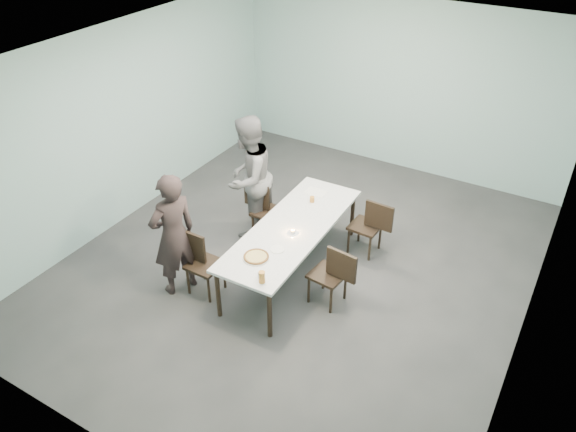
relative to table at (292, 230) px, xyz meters
The scene contains 16 objects.
ground 0.73m from the table, 86.34° to the left, with size 7.00×7.00×0.00m, color #333335.
room_shell 1.35m from the table, 86.34° to the left, with size 6.02×7.02×3.01m.
table is the anchor object (origin of this frame).
chair_near_left 1.27m from the table, 132.74° to the right, with size 0.61×0.42×0.87m.
chair_far_left 1.01m from the table, 145.15° to the left, with size 0.61×0.43×0.87m.
chair_near_right 0.85m from the table, 21.06° to the right, with size 0.63×0.46×0.87m.
chair_far_right 1.23m from the table, 51.63° to the left, with size 0.62×0.44×0.87m.
diner_near 1.55m from the table, 136.66° to the right, with size 0.63×0.41×1.73m, color black.
diner_far 1.21m from the table, 152.55° to the left, with size 0.91×0.71×1.88m, color slate.
pizza 0.81m from the table, 92.91° to the right, with size 0.34×0.34×0.04m.
side_plate 0.54m from the table, 79.83° to the right, with size 0.18×0.18×0.01m, color white.
beer_glass 1.19m from the table, 77.01° to the right, with size 0.08×0.08×0.15m, color #C1792A.
water_tumbler 1.10m from the table, 79.21° to the right, with size 0.08×0.08×0.09m, color silver.
tealight 0.16m from the table, 55.86° to the right, with size 0.06×0.06×0.05m.
amber_tumbler 0.70m from the table, 95.56° to the left, with size 0.07×0.07×0.08m, color #C1792A.
menu 0.97m from the table, 98.69° to the left, with size 0.30×0.22×0.01m, color silver.
Camera 1 is at (3.04, -5.55, 4.98)m, focal length 35.00 mm.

